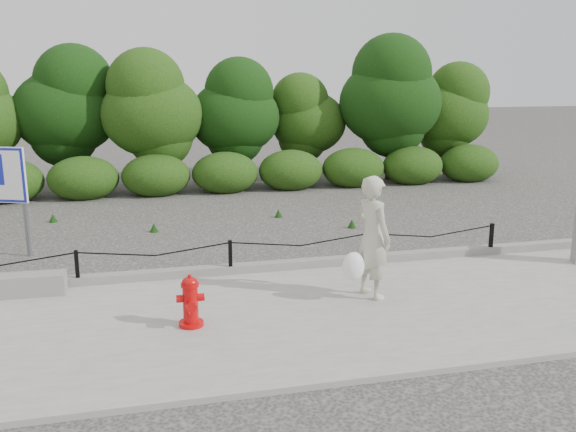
# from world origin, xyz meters

# --- Properties ---
(ground) EXTENTS (90.00, 90.00, 0.00)m
(ground) POSITION_xyz_m (0.00, 0.00, 0.00)
(ground) COLOR #2D2B28
(ground) RESTS_ON ground
(sidewalk) EXTENTS (14.00, 4.00, 0.08)m
(sidewalk) POSITION_xyz_m (0.00, -2.00, 0.04)
(sidewalk) COLOR gray
(sidewalk) RESTS_ON ground
(curb) EXTENTS (14.00, 0.22, 0.14)m
(curb) POSITION_xyz_m (0.00, 0.05, 0.15)
(curb) COLOR slate
(curb) RESTS_ON sidewalk
(chain_barrier) EXTENTS (10.06, 0.06, 0.60)m
(chain_barrier) POSITION_xyz_m (0.00, 0.00, 0.46)
(chain_barrier) COLOR black
(chain_barrier) RESTS_ON sidewalk
(treeline) EXTENTS (20.36, 3.59, 4.56)m
(treeline) POSITION_xyz_m (-0.33, 8.89, 2.46)
(treeline) COLOR black
(treeline) RESTS_ON ground
(fire_hydrant) EXTENTS (0.38, 0.39, 0.73)m
(fire_hydrant) POSITION_xyz_m (-0.85, -2.05, 0.43)
(fire_hydrant) COLOR #BF0708
(fire_hydrant) RESTS_ON sidewalk
(pedestrian) EXTENTS (0.85, 0.81, 1.90)m
(pedestrian) POSITION_xyz_m (1.94, -1.57, 1.00)
(pedestrian) COLOR #B6B59C
(pedestrian) RESTS_ON sidewalk
(concrete_block) EXTENTS (1.05, 0.39, 0.33)m
(concrete_block) POSITION_xyz_m (-3.17, -0.25, 0.25)
(concrete_block) COLOR gray
(concrete_block) RESTS_ON sidewalk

